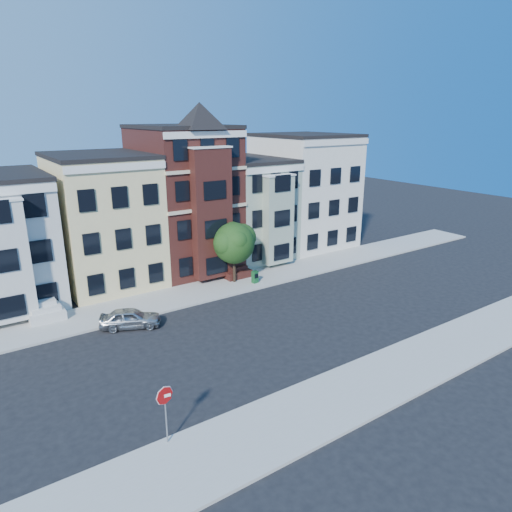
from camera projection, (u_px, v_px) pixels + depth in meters
ground at (285, 324)px, 29.79m from camera, size 120.00×120.00×0.00m
far_sidewalk at (223, 286)px, 36.08m from camera, size 60.00×4.00×0.15m
near_sidewalk at (381, 379)px, 23.46m from camera, size 60.00×4.00×0.15m
house_yellow at (104, 222)px, 35.99m from camera, size 7.00×9.00×10.00m
house_brown at (184, 200)px, 39.45m from camera, size 7.00×9.00×12.00m
house_green at (247, 209)px, 43.40m from camera, size 6.00×9.00×9.00m
house_cream at (304, 192)px, 46.87m from camera, size 8.00×9.00×11.00m
street_tree at (234, 246)px, 36.02m from camera, size 5.60×5.60×6.03m
parked_car at (130, 318)px, 29.13m from camera, size 4.10×2.97×1.30m
newspaper_box at (255, 277)px, 36.54m from camera, size 0.48×0.43×0.98m
stop_sign at (166, 411)px, 18.40m from camera, size 0.82×0.25×2.96m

